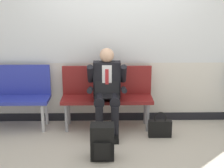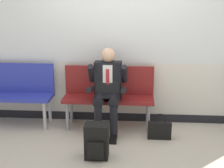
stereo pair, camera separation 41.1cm
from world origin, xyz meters
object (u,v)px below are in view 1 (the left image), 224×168
at_px(bench_with_person, 107,92).
at_px(backpack, 102,142).
at_px(person_seated, 107,89).
at_px(handbag, 160,128).
at_px(bench_empty, 5,92).

xyz_separation_m(bench_with_person, backpack, (-0.06, -1.04, -0.33)).
relative_size(person_seated, handbag, 3.25).
bearing_deg(handbag, bench_with_person, 150.44).
height_order(backpack, handbag, backpack).
bearing_deg(person_seated, backpack, -94.21).
relative_size(bench_empty, backpack, 3.00).
relative_size(bench_with_person, backpack, 3.05).
height_order(person_seated, backpack, person_seated).
distance_m(person_seated, backpack, 0.95).
xyz_separation_m(bench_with_person, person_seated, (-0.00, -0.20, 0.11)).
bearing_deg(bench_empty, handbag, -10.63).
relative_size(bench_empty, handbag, 3.53).
height_order(bench_empty, backpack, bench_empty).
bearing_deg(handbag, bench_empty, 169.37).
distance_m(bench_empty, handbag, 2.37).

